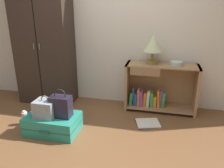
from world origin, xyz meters
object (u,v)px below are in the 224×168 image
object	(u,v)px
open_book_on_floor	(148,123)
handbag	(61,106)
suitcase_large	(53,123)
bookshelf	(158,89)
train_case	(46,108)
table_lamp	(153,45)
bottle	(25,118)
bowl	(176,63)
wardrobe	(44,44)

from	to	relation	value
open_book_on_floor	handbag	bearing A→B (deg)	-155.82
suitcase_large	bookshelf	bearing A→B (deg)	37.28
train_case	table_lamp	bearing A→B (deg)	39.87
suitcase_large	bottle	distance (m)	0.49
handbag	bottle	size ratio (longest dim) A/B	1.79
bottle	bookshelf	bearing A→B (deg)	27.17
bowl	handbag	bearing A→B (deg)	-145.20
table_lamp	open_book_on_floor	world-z (taller)	table_lamp
wardrobe	suitcase_large	bearing A→B (deg)	-59.63
wardrobe	bottle	xyz separation A→B (m)	(0.08, -0.88, -0.91)
suitcase_large	train_case	bearing A→B (deg)	-147.83
wardrobe	train_case	size ratio (longest dim) A/B	6.87
suitcase_large	table_lamp	bearing A→B (deg)	40.21
bottle	bowl	bearing A→B (deg)	24.10
suitcase_large	bottle	size ratio (longest dim) A/B	3.24
bookshelf	suitcase_large	distance (m)	1.69
bookshelf	suitcase_large	world-z (taller)	bookshelf
suitcase_large	wardrobe	bearing A→B (deg)	120.37
table_lamp	bottle	size ratio (longest dim) A/B	2.04
bottle	open_book_on_floor	bearing A→B (deg)	13.51
table_lamp	bottle	bearing A→B (deg)	-150.88
handbag	bottle	bearing A→B (deg)	172.60
train_case	open_book_on_floor	size ratio (longest dim) A/B	0.70
suitcase_large	train_case	xyz separation A→B (m)	(-0.06, -0.04, 0.24)
bowl	handbag	distance (m)	1.80
suitcase_large	handbag	distance (m)	0.30
suitcase_large	open_book_on_floor	size ratio (longest dim) A/B	1.65
table_lamp	bottle	xyz separation A→B (m)	(-1.70, -0.95, -0.96)
handbag	bottle	distance (m)	0.69
bowl	table_lamp	bearing A→B (deg)	176.34
bowl	train_case	bearing A→B (deg)	-147.56
bowl	train_case	xyz separation A→B (m)	(-1.64, -1.04, -0.44)
suitcase_large	open_book_on_floor	bearing A→B (deg)	21.84
suitcase_large	bowl	bearing A→B (deg)	32.45
wardrobe	bottle	bearing A→B (deg)	-84.69
bookshelf	suitcase_large	bearing A→B (deg)	-142.72
train_case	handbag	size ratio (longest dim) A/B	0.77
bookshelf	open_book_on_floor	bearing A→B (deg)	-100.36
suitcase_large	open_book_on_floor	world-z (taller)	suitcase_large
handbag	open_book_on_floor	size ratio (longest dim) A/B	0.91
bottle	wardrobe	bearing A→B (deg)	95.31
table_lamp	bowl	xyz separation A→B (m)	(0.36, -0.02, -0.26)
train_case	bookshelf	bearing A→B (deg)	37.07
suitcase_large	open_book_on_floor	distance (m)	1.34
train_case	bowl	bearing A→B (deg)	32.44
bookshelf	bottle	world-z (taller)	bookshelf
bookshelf	wardrobe	bearing A→B (deg)	-178.45
handbag	table_lamp	bearing A→B (deg)	43.57
bowl	handbag	xyz separation A→B (m)	(-1.44, -1.00, -0.40)
wardrobe	suitcase_large	size ratio (longest dim) A/B	2.92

